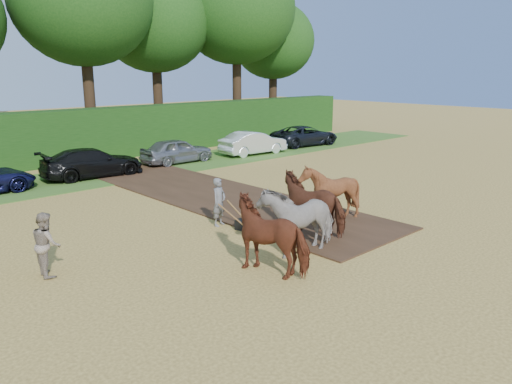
% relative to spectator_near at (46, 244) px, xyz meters
% --- Properties ---
extents(ground, '(120.00, 120.00, 0.00)m').
position_rel_spectator_near_xyz_m(ground, '(6.92, -3.24, -0.84)').
color(ground, gold).
rests_on(ground, ground).
extents(earth_strip, '(4.50, 17.00, 0.05)m').
position_rel_spectator_near_xyz_m(earth_strip, '(8.42, 3.76, -0.82)').
color(earth_strip, '#472D1C').
rests_on(earth_strip, ground).
extents(grass_verge, '(50.00, 5.00, 0.03)m').
position_rel_spectator_near_xyz_m(grass_verge, '(6.92, 10.76, -0.83)').
color(grass_verge, '#38601E').
rests_on(grass_verge, ground).
extents(hedgerow, '(46.00, 1.60, 3.00)m').
position_rel_spectator_near_xyz_m(hedgerow, '(6.92, 15.26, 0.66)').
color(hedgerow, '#14380F').
rests_on(hedgerow, ground).
extents(spectator_near, '(0.74, 0.90, 1.69)m').
position_rel_spectator_near_xyz_m(spectator_near, '(0.00, 0.00, 0.00)').
color(spectator_near, tan).
rests_on(spectator_near, ground).
extents(plough_team, '(6.65, 5.57, 1.99)m').
position_rel_spectator_near_xyz_m(plough_team, '(6.87, -2.72, 0.14)').
color(plough_team, maroon).
rests_on(plough_team, ground).
extents(parked_cars, '(36.40, 2.97, 1.47)m').
position_rel_spectator_near_xyz_m(parked_cars, '(7.31, 10.71, -0.14)').
color(parked_cars, '#B3B4BA').
rests_on(parked_cars, ground).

